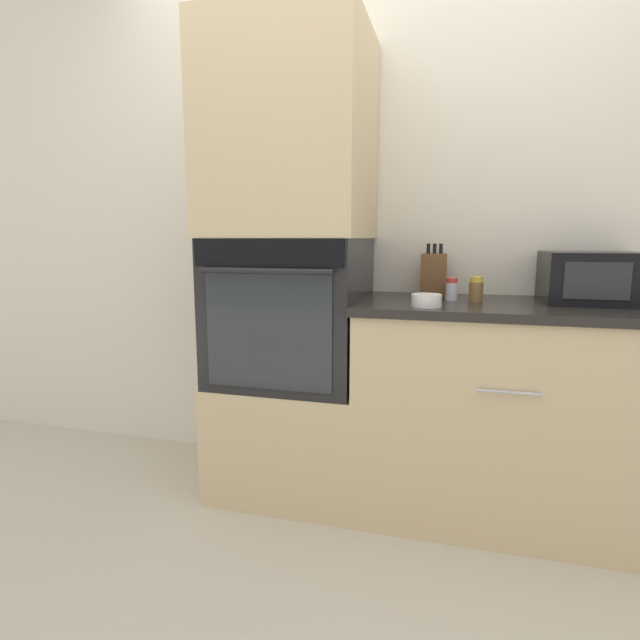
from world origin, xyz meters
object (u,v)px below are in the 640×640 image
condiment_jar_far (452,290)px  condiment_jar_near (476,289)px  condiment_jar_mid (450,291)px  bowl (426,300)px  microwave (591,277)px  knife_block (434,274)px  wall_oven (292,310)px

condiment_jar_far → condiment_jar_near: bearing=-0.8°
condiment_jar_mid → bowl: bearing=-105.4°
bowl → condiment_jar_mid: bearing=74.6°
bowl → condiment_jar_near: condiment_jar_near is taller
condiment_jar_mid → microwave: bearing=0.1°
knife_block → condiment_jar_mid: (0.08, -0.10, -0.06)m
condiment_jar_near → condiment_jar_mid: condiment_jar_near is taller
wall_oven → microwave: size_ratio=1.76×
condiment_jar_mid → knife_block: bearing=127.1°
condiment_jar_near → condiment_jar_mid: (-0.10, 0.07, -0.02)m
condiment_jar_mid → wall_oven: bearing=-171.1°
microwave → condiment_jar_far: microwave is taller
microwave → condiment_jar_far: bearing=-172.6°
condiment_jar_near → wall_oven: bearing=-177.4°
microwave → condiment_jar_near: size_ratio=3.60×
knife_block → condiment_jar_near: 0.25m
bowl → condiment_jar_far: 0.25m
condiment_jar_mid → condiment_jar_far: bearing=-85.1°
bowl → condiment_jar_near: 0.30m
knife_block → bowl: knife_block is taller
microwave → bowl: 0.70m
microwave → wall_oven: bearing=-175.0°
bowl → condiment_jar_near: (0.19, 0.23, 0.02)m
knife_block → condiment_jar_mid: bearing=-52.9°
condiment_jar_near → bowl: bearing=-129.0°
condiment_jar_far → condiment_jar_mid: bearing=94.9°
knife_block → condiment_jar_far: bearing=-64.2°
wall_oven → bowl: bearing=-17.8°
microwave → knife_block: bearing=170.8°
microwave → condiment_jar_far: (-0.54, -0.07, -0.06)m
wall_oven → knife_block: 0.66m
wall_oven → condiment_jar_near: wall_oven is taller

